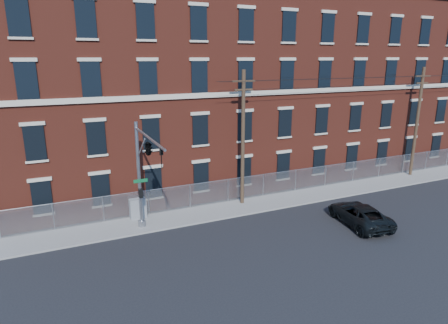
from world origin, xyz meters
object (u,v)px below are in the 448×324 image
Objects in this scene: traffic_signal_mast at (146,157)px; utility_cabinet at (138,208)px; pickup_truck at (359,214)px; utility_pole_near at (243,136)px.

utility_cabinet is at bearing 88.81° from traffic_signal_mast.
utility_cabinet is (-13.47, 6.94, 0.11)m from pickup_truck.
utility_cabinet is at bearing 177.11° from utility_pole_near.
traffic_signal_mast is at bearing -156.86° from utility_pole_near.
utility_cabinet reaches higher than pickup_truck.
utility_pole_near is 9.13m from utility_cabinet.
utility_pole_near is at bearing 23.14° from traffic_signal_mast.
traffic_signal_mast is 5.95m from utility_cabinet.
pickup_truck is at bearing -12.97° from traffic_signal_mast.
utility_pole_near is at bearing -41.28° from pickup_truck.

